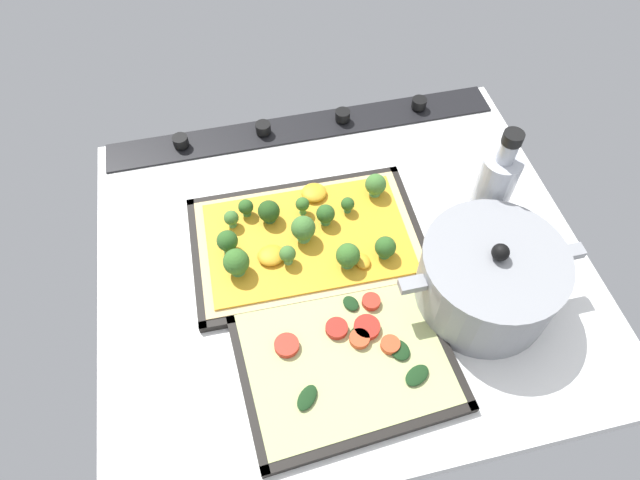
# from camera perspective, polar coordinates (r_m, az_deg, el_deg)

# --- Properties ---
(ground_plane) EXTENTS (0.75, 0.67, 0.03)m
(ground_plane) POSITION_cam_1_polar(r_m,az_deg,el_deg) (0.88, 2.35, -2.38)
(ground_plane) COLOR white
(stove_control_panel) EXTENTS (0.72, 0.07, 0.03)m
(stove_control_panel) POSITION_cam_1_polar(r_m,az_deg,el_deg) (1.06, -1.72, 11.67)
(stove_control_panel) COLOR black
(stove_control_panel) RESTS_ON ground_plane
(baking_tray_front) EXTENTS (0.37, 0.25, 0.01)m
(baking_tray_front) POSITION_cam_1_polar(r_m,az_deg,el_deg) (0.88, -1.28, -0.28)
(baking_tray_front) COLOR black
(baking_tray_front) RESTS_ON ground_plane
(broccoli_pizza) EXTENTS (0.34, 0.22, 0.06)m
(broccoli_pizza) POSITION_cam_1_polar(r_m,az_deg,el_deg) (0.87, -1.52, 0.36)
(broccoli_pizza) COLOR #D3B77F
(broccoli_pizza) RESTS_ON baking_tray_front
(baking_tray_back) EXTENTS (0.31, 0.28, 0.01)m
(baking_tray_back) POSITION_cam_1_polar(r_m,az_deg,el_deg) (0.79, 2.25, -11.30)
(baking_tray_back) COLOR black
(baking_tray_back) RESTS_ON ground_plane
(veggie_pizza_back) EXTENTS (0.28, 0.26, 0.02)m
(veggie_pizza_back) POSITION_cam_1_polar(r_m,az_deg,el_deg) (0.79, 2.42, -11.00)
(veggie_pizza_back) COLOR #B6BE79
(veggie_pizza_back) RESTS_ON baking_tray_back
(cooking_pot) EXTENTS (0.27, 0.20, 0.13)m
(cooking_pot) POSITION_cam_1_polar(r_m,az_deg,el_deg) (0.82, 16.93, -3.84)
(cooking_pot) COLOR gray
(cooking_pot) RESTS_ON ground_plane
(oil_bottle) EXTENTS (0.06, 0.06, 0.21)m
(oil_bottle) POSITION_cam_1_polar(r_m,az_deg,el_deg) (0.88, 17.28, 4.73)
(oil_bottle) COLOR #B7BCC6
(oil_bottle) RESTS_ON ground_plane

